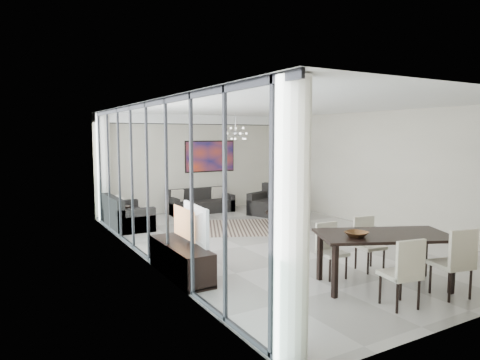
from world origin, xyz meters
TOP-DOWN VIEW (x-y plane):
  - room_shell at (0.46, 0.00)m, footprint 6.00×9.00m
  - window_wall at (-2.86, 0.00)m, footprint 0.37×8.95m
  - soffit at (0.00, 4.30)m, footprint 5.98×0.40m
  - painting at (0.50, 4.47)m, footprint 1.68×0.04m
  - chandelier at (0.30, 2.50)m, footprint 0.66×0.66m
  - rug at (0.15, 1.50)m, footprint 3.12×2.83m
  - coffee_table at (1.08, 1.31)m, footprint 0.98×0.98m
  - bowl_coffee at (1.03, 1.35)m, footprint 0.21×0.21m
  - sofa_main at (-0.04, 4.06)m, footprint 1.94×0.79m
  - loveseat at (-2.55, 3.02)m, footprint 0.91×1.62m
  - armchair at (1.59, 2.65)m, footprint 1.32×1.35m
  - side_table at (-2.58, 3.20)m, footprint 0.38×0.38m
  - tv_console at (-2.76, -1.10)m, footprint 0.48×1.71m
  - television at (-2.60, -1.10)m, footprint 0.24×1.10m
  - dining_table at (-0.27, -3.10)m, footprint 2.20×1.71m
  - dining_chair_sw at (-0.71, -3.85)m, footprint 0.51×0.51m
  - dining_chair_se at (0.23, -3.96)m, footprint 0.56×0.56m
  - dining_chair_nw at (-0.65, -2.32)m, footprint 0.44×0.44m
  - dining_chair_ne at (0.16, -2.36)m, footprint 0.47×0.47m
  - bowl_dining at (-0.78, -3.04)m, footprint 0.37×0.37m

SIDE VIEW (x-z plane):
  - rug at x=0.15m, z-range 0.00..0.01m
  - coffee_table at x=1.08m, z-range 0.02..0.37m
  - sofa_main at x=-0.04m, z-range -0.11..0.59m
  - tv_console at x=-2.76m, z-range 0.00..0.53m
  - loveseat at x=-2.55m, z-range -0.13..0.68m
  - armchair at x=1.59m, z-range -0.14..0.74m
  - side_table at x=-2.58m, z-range 0.09..0.61m
  - bowl_coffee at x=1.03m, z-range 0.34..0.41m
  - dining_chair_nw at x=-0.65m, z-range 0.06..0.94m
  - dining_chair_ne at x=0.16m, z-range 0.07..0.97m
  - dining_chair_sw at x=-0.71m, z-range 0.07..1.03m
  - dining_chair_se at x=0.23m, z-range 0.08..1.09m
  - dining_table at x=-0.27m, z-range 0.33..1.15m
  - television at x=-2.60m, z-range 0.53..1.17m
  - bowl_dining at x=-0.78m, z-range 0.82..0.90m
  - room_shell at x=0.46m, z-range 0.00..2.90m
  - window_wall at x=-2.86m, z-range 0.02..2.92m
  - painting at x=0.50m, z-range 1.16..2.14m
  - chandelier at x=0.30m, z-range 2.00..2.71m
  - soffit at x=0.00m, z-range 2.64..2.90m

